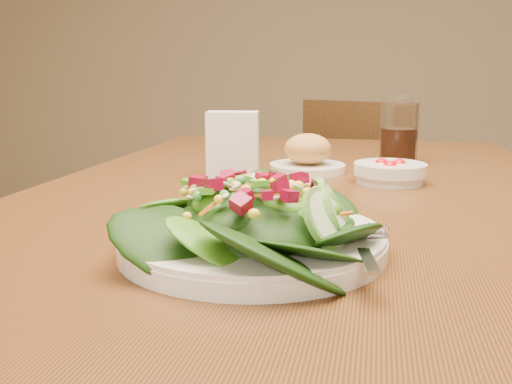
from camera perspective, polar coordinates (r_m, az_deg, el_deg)
dining_table at (r=1.02m, az=4.30°, el=-4.92°), size 0.90×1.40×0.75m
chair_far at (r=1.98m, az=11.18°, el=-2.62°), size 0.51×0.51×0.85m
salad_plate at (r=0.63m, az=0.53°, el=-3.25°), size 0.30×0.30×0.09m
bread_plate at (r=1.13m, az=5.18°, el=3.60°), size 0.15×0.15×0.08m
tomato_bowl at (r=1.04m, az=13.24°, el=1.93°), size 0.13×0.13×0.04m
drinking_glass at (r=1.29m, az=14.10°, el=5.74°), size 0.08×0.08×0.15m
napkin_holder at (r=1.07m, az=-2.35°, el=4.93°), size 0.10×0.07×0.12m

